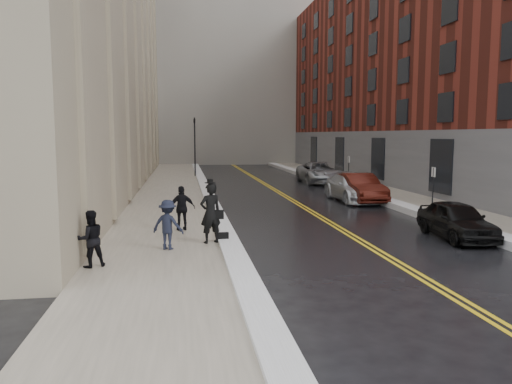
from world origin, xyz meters
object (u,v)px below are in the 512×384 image
object	(u,v)px
car_silver_near	(353,187)
pedestrian_a	(90,239)
pedestrian_c	(182,208)
car_maroon	(359,188)
car_silver_far	(320,173)
pedestrian_b	(168,225)
car_black	(457,220)
pedestrian_main	(210,213)

from	to	relation	value
car_silver_near	pedestrian_a	bearing A→B (deg)	-133.91
pedestrian_c	car_maroon	bearing A→B (deg)	-150.73
car_maroon	pedestrian_c	xyz separation A→B (m)	(-9.77, -7.71, 0.19)
car_silver_far	pedestrian_b	world-z (taller)	pedestrian_b
car_silver_far	pedestrian_c	distance (m)	21.31
car_silver_near	pedestrian_c	world-z (taller)	pedestrian_c
car_maroon	car_black	bearing A→B (deg)	-90.90
car_black	pedestrian_a	world-z (taller)	pedestrian_a
pedestrian_c	car_silver_far	bearing A→B (deg)	-128.65
car_black	car_maroon	xyz separation A→B (m)	(-0.02, 10.01, 0.11)
car_black	pedestrian_main	size ratio (longest dim) A/B	1.99
car_black	pedestrian_main	bearing A→B (deg)	-175.84
car_black	car_silver_near	distance (m)	10.48
car_silver_far	pedestrian_main	size ratio (longest dim) A/B	2.92
pedestrian_a	car_silver_near	bearing A→B (deg)	-156.71
car_maroon	car_silver_near	xyz separation A→B (m)	(-0.19, 0.47, -0.03)
car_maroon	pedestrian_c	size ratio (longest dim) A/B	2.88
car_silver_far	pedestrian_main	distance (m)	23.02
pedestrian_b	pedestrian_c	size ratio (longest dim) A/B	0.94
car_silver_far	pedestrian_c	world-z (taller)	pedestrian_c
car_silver_far	pedestrian_b	xyz separation A→B (m)	(-10.98, -21.66, 0.12)
pedestrian_a	pedestrian_b	world-z (taller)	pedestrian_b
car_black	pedestrian_a	size ratio (longest dim) A/B	2.56
car_silver_near	pedestrian_c	bearing A→B (deg)	-140.92
car_silver_far	pedestrian_main	xyz separation A→B (m)	(-9.60, -20.92, 0.34)
car_black	car_maroon	world-z (taller)	car_maroon
car_black	car_silver_far	size ratio (longest dim) A/B	0.68
car_silver_far	pedestrian_c	size ratio (longest dim) A/B	3.51
pedestrian_b	car_silver_near	bearing A→B (deg)	-109.10
pedestrian_a	pedestrian_b	size ratio (longest dim) A/B	1.00
car_maroon	pedestrian_b	distance (m)	14.90
pedestrian_main	pedestrian_c	size ratio (longest dim) A/B	1.20
pedestrian_main	car_silver_near	bearing A→B (deg)	-150.88
car_black	car_maroon	size ratio (longest dim) A/B	0.83
car_black	pedestrian_b	size ratio (longest dim) A/B	2.55
pedestrian_c	car_silver_near	bearing A→B (deg)	-148.53
car_silver_near	pedestrian_main	xyz separation A→B (m)	(-8.65, -10.58, 0.39)
car_maroon	pedestrian_b	world-z (taller)	pedestrian_b
car_black	car_silver_far	bearing A→B (deg)	91.46
car_maroon	pedestrian_a	distance (m)	17.62
car_silver_near	car_silver_far	xyz separation A→B (m)	(0.95, 10.34, 0.05)
car_maroon	pedestrian_main	distance (m)	13.43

